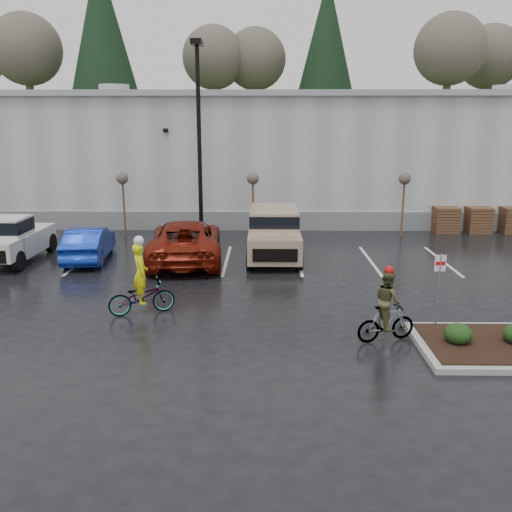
{
  "coord_description": "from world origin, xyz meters",
  "views": [
    {
      "loc": [
        -0.96,
        -13.93,
        5.66
      ],
      "look_at": [
        -1.21,
        3.53,
        1.3
      ],
      "focal_mm": 38.0,
      "sensor_mm": 36.0,
      "label": 1
    }
  ],
  "objects_px": {
    "sapling_west": "(122,182)",
    "suv_tan": "(274,235)",
    "pallet_stack_a": "(445,220)",
    "cyclist_hivis": "(141,290)",
    "pickup_white": "(14,237)",
    "pallet_stack_b": "(478,220)",
    "fire_lane_sign": "(439,283)",
    "cyclist_olive": "(387,313)",
    "car_blue": "(89,244)",
    "sapling_mid": "(253,182)",
    "sapling_east": "(404,182)",
    "lamppost": "(199,121)",
    "car_red": "(186,241)"
  },
  "relations": [
    {
      "from": "pallet_stack_b",
      "to": "pallet_stack_a",
      "type": "bearing_deg",
      "value": 180.0
    },
    {
      "from": "lamppost",
      "to": "car_red",
      "type": "bearing_deg",
      "value": -92.52
    },
    {
      "from": "pallet_stack_b",
      "to": "cyclist_olive",
      "type": "xyz_separation_m",
      "value": [
        -7.93,
        -14.5,
        0.09
      ]
    },
    {
      "from": "pallet_stack_b",
      "to": "suv_tan",
      "type": "relative_size",
      "value": 0.26
    },
    {
      "from": "pickup_white",
      "to": "cyclist_hivis",
      "type": "xyz_separation_m",
      "value": [
        6.75,
        -6.5,
        -0.24
      ]
    },
    {
      "from": "pickup_white",
      "to": "pallet_stack_b",
      "type": "bearing_deg",
      "value": 15.54
    },
    {
      "from": "cyclist_olive",
      "to": "fire_lane_sign",
      "type": "bearing_deg",
      "value": -82.75
    },
    {
      "from": "fire_lane_sign",
      "to": "cyclist_hivis",
      "type": "height_order",
      "value": "cyclist_hivis"
    },
    {
      "from": "suv_tan",
      "to": "cyclist_olive",
      "type": "height_order",
      "value": "suv_tan"
    },
    {
      "from": "car_red",
      "to": "suv_tan",
      "type": "relative_size",
      "value": 1.21
    },
    {
      "from": "car_red",
      "to": "pallet_stack_a",
      "type": "bearing_deg",
      "value": -159.49
    },
    {
      "from": "sapling_west",
      "to": "car_blue",
      "type": "height_order",
      "value": "sapling_west"
    },
    {
      "from": "pallet_stack_a",
      "to": "suv_tan",
      "type": "height_order",
      "value": "suv_tan"
    },
    {
      "from": "sapling_mid",
      "to": "cyclist_olive",
      "type": "height_order",
      "value": "sapling_mid"
    },
    {
      "from": "lamppost",
      "to": "suv_tan",
      "type": "bearing_deg",
      "value": -46.33
    },
    {
      "from": "fire_lane_sign",
      "to": "suv_tan",
      "type": "distance_m",
      "value": 9.24
    },
    {
      "from": "sapling_west",
      "to": "suv_tan",
      "type": "bearing_deg",
      "value": -31.83
    },
    {
      "from": "fire_lane_sign",
      "to": "lamppost",
      "type": "bearing_deg",
      "value": 123.46
    },
    {
      "from": "pallet_stack_a",
      "to": "cyclist_hivis",
      "type": "relative_size",
      "value": 0.56
    },
    {
      "from": "pallet_stack_a",
      "to": "car_blue",
      "type": "relative_size",
      "value": 0.31
    },
    {
      "from": "sapling_east",
      "to": "fire_lane_sign",
      "type": "relative_size",
      "value": 1.45
    },
    {
      "from": "fire_lane_sign",
      "to": "cyclist_hivis",
      "type": "relative_size",
      "value": 0.92
    },
    {
      "from": "sapling_east",
      "to": "suv_tan",
      "type": "distance_m",
      "value": 8.18
    },
    {
      "from": "pallet_stack_a",
      "to": "pickup_white",
      "type": "relative_size",
      "value": 0.26
    },
    {
      "from": "cyclist_olive",
      "to": "car_blue",
      "type": "bearing_deg",
      "value": 33.82
    },
    {
      "from": "car_blue",
      "to": "suv_tan",
      "type": "distance_m",
      "value": 7.72
    },
    {
      "from": "sapling_mid",
      "to": "pallet_stack_a",
      "type": "distance_m",
      "value": 10.26
    },
    {
      "from": "lamppost",
      "to": "sapling_west",
      "type": "distance_m",
      "value": 5.07
    },
    {
      "from": "sapling_mid",
      "to": "sapling_east",
      "type": "xyz_separation_m",
      "value": [
        7.5,
        0.0,
        0.0
      ]
    },
    {
      "from": "cyclist_olive",
      "to": "pallet_stack_a",
      "type": "bearing_deg",
      "value": -40.61
    },
    {
      "from": "sapling_mid",
      "to": "cyclist_hivis",
      "type": "bearing_deg",
      "value": -105.17
    },
    {
      "from": "sapling_west",
      "to": "cyclist_olive",
      "type": "distance_m",
      "value": 17.08
    },
    {
      "from": "pallet_stack_b",
      "to": "pickup_white",
      "type": "relative_size",
      "value": 0.26
    },
    {
      "from": "sapling_east",
      "to": "sapling_west",
      "type": "bearing_deg",
      "value": 180.0
    },
    {
      "from": "pallet_stack_a",
      "to": "fire_lane_sign",
      "type": "bearing_deg",
      "value": -108.81
    },
    {
      "from": "car_red",
      "to": "sapling_mid",
      "type": "bearing_deg",
      "value": -122.87
    },
    {
      "from": "fire_lane_sign",
      "to": "pallet_stack_a",
      "type": "bearing_deg",
      "value": 71.19
    },
    {
      "from": "suv_tan",
      "to": "cyclist_hivis",
      "type": "xyz_separation_m",
      "value": [
        -4.09,
        -6.86,
        -0.29
      ]
    },
    {
      "from": "pallet_stack_a",
      "to": "fire_lane_sign",
      "type": "distance_m",
      "value": 14.6
    },
    {
      "from": "pickup_white",
      "to": "fire_lane_sign",
      "type": "bearing_deg",
      "value": -27.22
    },
    {
      "from": "pallet_stack_a",
      "to": "pickup_white",
      "type": "bearing_deg",
      "value": -163.2
    },
    {
      "from": "car_blue",
      "to": "cyclist_olive",
      "type": "distance_m",
      "value": 13.48
    },
    {
      "from": "cyclist_olive",
      "to": "pickup_white",
      "type": "bearing_deg",
      "value": 40.69
    },
    {
      "from": "lamppost",
      "to": "sapling_east",
      "type": "distance_m",
      "value": 10.48
    },
    {
      "from": "car_red",
      "to": "sapling_west",
      "type": "bearing_deg",
      "value": -58.79
    },
    {
      "from": "sapling_west",
      "to": "lamppost",
      "type": "bearing_deg",
      "value": -14.04
    },
    {
      "from": "sapling_east",
      "to": "cyclist_hivis",
      "type": "height_order",
      "value": "sapling_east"
    },
    {
      "from": "pallet_stack_b",
      "to": "car_blue",
      "type": "bearing_deg",
      "value": -161.83
    },
    {
      "from": "pallet_stack_b",
      "to": "car_blue",
      "type": "height_order",
      "value": "car_blue"
    },
    {
      "from": "pallet_stack_b",
      "to": "suv_tan",
      "type": "bearing_deg",
      "value": -152.27
    }
  ]
}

